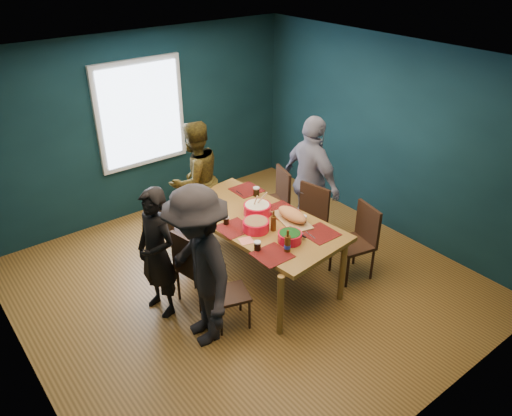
{
  "coord_description": "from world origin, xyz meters",
  "views": [
    {
      "loc": [
        -2.94,
        -4.0,
        3.84
      ],
      "look_at": [
        0.23,
        0.07,
        0.97
      ],
      "focal_mm": 35.0,
      "sensor_mm": 36.0,
      "label": 1
    }
  ],
  "objects": [
    {
      "name": "beer_bottle_a",
      "position": [
        0.08,
        -0.67,
        0.91
      ],
      "size": [
        0.07,
        0.07,
        0.26
      ],
      "color": "#44250C",
      "rests_on": "dining_table"
    },
    {
      "name": "bowl_dumpling",
      "position": [
        0.32,
        0.16,
        0.89
      ],
      "size": [
        0.33,
        0.33,
        0.31
      ],
      "color": "red",
      "rests_on": "dining_table"
    },
    {
      "name": "napkin_b",
      "position": [
        -0.14,
        -0.24,
        0.82
      ],
      "size": [
        0.18,
        0.18,
        0.0
      ],
      "primitive_type": "cube",
      "rotation": [
        0.0,
        0.0,
        -0.27
      ],
      "color": "#F98169",
      "rests_on": "dining_table"
    },
    {
      "name": "chair_right_mid",
      "position": [
        1.07,
        0.02,
        0.58
      ],
      "size": [
        0.53,
        0.53,
        0.99
      ],
      "rotation": [
        0.0,
        0.0,
        0.19
      ],
      "color": "black",
      "rests_on": "floor"
    },
    {
      "name": "bowl_herbs",
      "position": [
        0.23,
        -0.54,
        0.88
      ],
      "size": [
        0.27,
        0.27,
        0.12
      ],
      "color": "red",
      "rests_on": "dining_table"
    },
    {
      "name": "beer_bottle_b",
      "position": [
        0.24,
        -0.25,
        0.91
      ],
      "size": [
        0.06,
        0.06,
        0.25
      ],
      "color": "#44250C",
      "rests_on": "dining_table"
    },
    {
      "name": "dining_table",
      "position": [
        0.26,
        0.07,
        0.74
      ],
      "size": [
        1.29,
        2.24,
        0.81
      ],
      "rotation": [
        0.0,
        0.0,
        0.1
      ],
      "color": "olive",
      "rests_on": "floor"
    },
    {
      "name": "person_far_left",
      "position": [
        -1.02,
        0.22,
        0.77
      ],
      "size": [
        0.46,
        0.62,
        1.54
      ],
      "primitive_type": "imported",
      "rotation": [
        0.0,
        0.0,
        4.89
      ],
      "color": "black",
      "rests_on": "floor"
    },
    {
      "name": "person_right",
      "position": [
        1.32,
        0.27,
        0.91
      ],
      "size": [
        0.54,
        1.1,
        1.82
      ],
      "primitive_type": "imported",
      "rotation": [
        0.0,
        0.0,
        1.48
      ],
      "color": "silver",
      "rests_on": "floor"
    },
    {
      "name": "cutting_board",
      "position": [
        0.55,
        -0.22,
        0.89
      ],
      "size": [
        0.4,
        0.72,
        0.15
      ],
      "rotation": [
        0.0,
        0.0,
        -0.23
      ],
      "color": "tan",
      "rests_on": "dining_table"
    },
    {
      "name": "chair_right_near",
      "position": [
        1.26,
        -0.69,
        0.56
      ],
      "size": [
        0.51,
        0.51,
        0.95
      ],
      "rotation": [
        0.0,
        0.0,
        -0.22
      ],
      "color": "black",
      "rests_on": "floor"
    },
    {
      "name": "cola_glass_d",
      "position": [
        -0.11,
        0.2,
        0.87
      ],
      "size": [
        0.07,
        0.07,
        0.1
      ],
      "color": "black",
      "rests_on": "dining_table"
    },
    {
      "name": "small_bowl",
      "position": [
        -0.1,
        0.7,
        0.85
      ],
      "size": [
        0.17,
        0.17,
        0.07
      ],
      "color": "black",
      "rests_on": "dining_table"
    },
    {
      "name": "cola_glass_b",
      "position": [
        0.62,
        -0.35,
        0.87
      ],
      "size": [
        0.07,
        0.07,
        0.1
      ],
      "color": "black",
      "rests_on": "dining_table"
    },
    {
      "name": "chair_right_far",
      "position": [
        1.14,
        0.77,
        0.55
      ],
      "size": [
        0.53,
        0.53,
        0.95
      ],
      "rotation": [
        0.0,
        0.0,
        -0.28
      ],
      "color": "black",
      "rests_on": "floor"
    },
    {
      "name": "person_back",
      "position": [
        0.21,
        1.4,
        0.84
      ],
      "size": [
        0.89,
        0.74,
        1.68
      ],
      "primitive_type": "imported",
      "rotation": [
        0.0,
        0.0,
        3.27
      ],
      "color": "black",
      "rests_on": "floor"
    },
    {
      "name": "bowl_salad",
      "position": [
        0.08,
        -0.12,
        0.88
      ],
      "size": [
        0.31,
        0.31,
        0.13
      ],
      "color": "red",
      "rests_on": "dining_table"
    },
    {
      "name": "napkin_c",
      "position": [
        0.57,
        -0.66,
        0.82
      ],
      "size": [
        0.14,
        0.14,
        0.0
      ],
      "primitive_type": "cube",
      "rotation": [
        0.0,
        0.0,
        -0.05
      ],
      "color": "#F98169",
      "rests_on": "dining_table"
    },
    {
      "name": "chair_left_mid",
      "position": [
        -0.66,
        0.08,
        0.55
      ],
      "size": [
        0.5,
        0.5,
        0.95
      ],
      "rotation": [
        0.0,
        0.0,
        0.2
      ],
      "color": "black",
      "rests_on": "floor"
    },
    {
      "name": "cola_glass_a",
      "position": [
        -0.16,
        -0.46,
        0.87
      ],
      "size": [
        0.08,
        0.08,
        0.11
      ],
      "color": "black",
      "rests_on": "dining_table"
    },
    {
      "name": "room",
      "position": [
        0.0,
        0.27,
        1.37
      ],
      "size": [
        5.01,
        5.01,
        2.71
      ],
      "color": "olive",
      "rests_on": "ground"
    },
    {
      "name": "chair_left_far",
      "position": [
        -0.47,
        0.86,
        0.56
      ],
      "size": [
        0.46,
        0.46,
        0.97
      ],
      "rotation": [
        0.0,
        0.0,
        -0.07
      ],
      "color": "black",
      "rests_on": "floor"
    },
    {
      "name": "person_near_left",
      "position": [
        -0.89,
        -0.44,
        0.9
      ],
      "size": [
        0.86,
        1.26,
        1.79
      ],
      "primitive_type": "imported",
      "rotation": [
        0.0,
        0.0,
        4.53
      ],
      "color": "black",
      "rests_on": "floor"
    },
    {
      "name": "cola_glass_c",
      "position": [
        0.62,
        0.56,
        0.88
      ],
      "size": [
        0.08,
        0.08,
        0.12
      ],
      "color": "black",
      "rests_on": "dining_table"
    },
    {
      "name": "chair_left_near",
      "position": [
        -0.61,
        -0.44,
        0.48
      ],
      "size": [
        0.47,
        0.47,
        0.82
      ],
      "rotation": [
        0.0,
        0.0,
        -0.31
      ],
      "color": "black",
      "rests_on": "floor"
    },
    {
      "name": "napkin_a",
      "position": [
        0.6,
        0.13,
        0.82
      ],
      "size": [
        0.18,
        0.18,
        0.0
      ],
      "primitive_type": "cube",
      "rotation": [
        0.0,
        0.0,
        0.13
      ],
      "color": "#F98169",
      "rests_on": "dining_table"
    }
  ]
}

